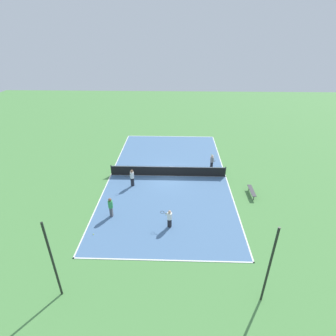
{
  "coord_description": "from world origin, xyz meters",
  "views": [
    {
      "loc": [
        -0.71,
        22.75,
        13.08
      ],
      "look_at": [
        0.0,
        0.0,
        0.9
      ],
      "focal_mm": 28.0,
      "sensor_mm": 36.0,
      "label": 1
    }
  ],
  "objects_px": {
    "tennis_ball_near_net": "(93,234)",
    "tennis_net": "(168,171)",
    "player_far_white": "(132,177)",
    "fence_post_back_right": "(53,261)",
    "bench": "(252,191)",
    "tennis_ball_far_baseline": "(166,214)",
    "player_far_green": "(111,206)",
    "player_near_white": "(169,218)",
    "player_baseline_gray": "(212,161)",
    "fence_post_back_left": "(269,267)",
    "tennis_ball_left_sideline": "(212,155)"
  },
  "relations": [
    {
      "from": "tennis_net",
      "to": "tennis_ball_far_baseline",
      "type": "bearing_deg",
      "value": 90.4
    },
    {
      "from": "player_far_green",
      "to": "fence_post_back_left",
      "type": "xyz_separation_m",
      "value": [
        -9.73,
        6.88,
        1.56
      ]
    },
    {
      "from": "player_near_white",
      "to": "fence_post_back_right",
      "type": "height_order",
      "value": "fence_post_back_right"
    },
    {
      "from": "player_far_white",
      "to": "tennis_ball_far_baseline",
      "type": "relative_size",
      "value": 24.83
    },
    {
      "from": "player_far_green",
      "to": "player_far_white",
      "type": "distance_m",
      "value": 4.61
    },
    {
      "from": "tennis_net",
      "to": "player_baseline_gray",
      "type": "height_order",
      "value": "player_baseline_gray"
    },
    {
      "from": "tennis_ball_left_sideline",
      "to": "player_baseline_gray",
      "type": "bearing_deg",
      "value": 83.0
    },
    {
      "from": "player_far_green",
      "to": "player_baseline_gray",
      "type": "relative_size",
      "value": 1.05
    },
    {
      "from": "tennis_net",
      "to": "bench",
      "type": "height_order",
      "value": "tennis_net"
    },
    {
      "from": "player_far_green",
      "to": "player_baseline_gray",
      "type": "height_order",
      "value": "player_far_green"
    },
    {
      "from": "player_near_white",
      "to": "fence_post_back_right",
      "type": "relative_size",
      "value": 0.29
    },
    {
      "from": "tennis_ball_far_baseline",
      "to": "player_baseline_gray",
      "type": "bearing_deg",
      "value": -119.74
    },
    {
      "from": "tennis_net",
      "to": "fence_post_back_left",
      "type": "xyz_separation_m",
      "value": [
        -5.5,
        13.38,
        1.96
      ]
    },
    {
      "from": "bench",
      "to": "tennis_ball_near_net",
      "type": "xyz_separation_m",
      "value": [
        12.59,
        5.55,
        -0.34
      ]
    },
    {
      "from": "bench",
      "to": "player_far_green",
      "type": "height_order",
      "value": "player_far_green"
    },
    {
      "from": "tennis_ball_left_sideline",
      "to": "player_near_white",
      "type": "bearing_deg",
      "value": 70.12
    },
    {
      "from": "player_far_green",
      "to": "fence_post_back_right",
      "type": "distance_m",
      "value": 7.16
    },
    {
      "from": "player_far_green",
      "to": "player_baseline_gray",
      "type": "xyz_separation_m",
      "value": [
        -8.73,
        -8.11,
        -0.04
      ]
    },
    {
      "from": "tennis_ball_near_net",
      "to": "fence_post_back_right",
      "type": "distance_m",
      "value": 5.36
    },
    {
      "from": "tennis_ball_near_net",
      "to": "tennis_ball_far_baseline",
      "type": "relative_size",
      "value": 1.0
    },
    {
      "from": "player_baseline_gray",
      "to": "tennis_net",
      "type": "bearing_deg",
      "value": -81.3
    },
    {
      "from": "tennis_net",
      "to": "player_baseline_gray",
      "type": "distance_m",
      "value": 4.8
    },
    {
      "from": "tennis_net",
      "to": "player_far_white",
      "type": "height_order",
      "value": "player_far_white"
    },
    {
      "from": "tennis_ball_left_sideline",
      "to": "tennis_ball_near_net",
      "type": "distance_m",
      "value": 16.96
    },
    {
      "from": "tennis_net",
      "to": "tennis_ball_left_sideline",
      "type": "height_order",
      "value": "tennis_net"
    },
    {
      "from": "player_far_white",
      "to": "fence_post_back_left",
      "type": "relative_size",
      "value": 0.33
    },
    {
      "from": "player_far_green",
      "to": "fence_post_back_right",
      "type": "xyz_separation_m",
      "value": [
        1.27,
        6.88,
        1.56
      ]
    },
    {
      "from": "player_far_green",
      "to": "bench",
      "type": "bearing_deg",
      "value": 109.32
    },
    {
      "from": "bench",
      "to": "player_far_green",
      "type": "xyz_separation_m",
      "value": [
        11.73,
        3.4,
        0.58
      ]
    },
    {
      "from": "player_far_white",
      "to": "fence_post_back_right",
      "type": "height_order",
      "value": "fence_post_back_right"
    },
    {
      "from": "player_far_green",
      "to": "player_near_white",
      "type": "relative_size",
      "value": 1.12
    },
    {
      "from": "player_baseline_gray",
      "to": "player_near_white",
      "type": "bearing_deg",
      "value": -35.21
    },
    {
      "from": "bench",
      "to": "player_far_green",
      "type": "distance_m",
      "value": 12.23
    },
    {
      "from": "tennis_net",
      "to": "player_baseline_gray",
      "type": "relative_size",
      "value": 7.15
    },
    {
      "from": "tennis_ball_far_baseline",
      "to": "tennis_net",
      "type": "bearing_deg",
      "value": -89.6
    },
    {
      "from": "bench",
      "to": "player_far_green",
      "type": "relative_size",
      "value": 1.14
    },
    {
      "from": "tennis_ball_left_sideline",
      "to": "fence_post_back_right",
      "type": "bearing_deg",
      "value": 60.5
    },
    {
      "from": "player_baseline_gray",
      "to": "bench",
      "type": "bearing_deg",
      "value": 21.51
    },
    {
      "from": "tennis_ball_left_sideline",
      "to": "fence_post_back_left",
      "type": "relative_size",
      "value": 0.01
    },
    {
      "from": "tennis_ball_left_sideline",
      "to": "tennis_ball_near_net",
      "type": "relative_size",
      "value": 1.0
    },
    {
      "from": "bench",
      "to": "player_near_white",
      "type": "relative_size",
      "value": 1.28
    },
    {
      "from": "player_far_white",
      "to": "fence_post_back_right",
      "type": "bearing_deg",
      "value": 29.46
    },
    {
      "from": "tennis_net",
      "to": "fence_post_back_right",
      "type": "xyz_separation_m",
      "value": [
        5.5,
        13.38,
        1.96
      ]
    },
    {
      "from": "tennis_ball_near_net",
      "to": "tennis_net",
      "type": "bearing_deg",
      "value": -120.47
    },
    {
      "from": "player_baseline_gray",
      "to": "tennis_ball_near_net",
      "type": "bearing_deg",
      "value": -54.05
    },
    {
      "from": "player_far_green",
      "to": "tennis_ball_left_sideline",
      "type": "bearing_deg",
      "value": 144.72
    },
    {
      "from": "bench",
      "to": "tennis_ball_far_baseline",
      "type": "bearing_deg",
      "value": -67.43
    },
    {
      "from": "tennis_ball_near_net",
      "to": "tennis_ball_far_baseline",
      "type": "height_order",
      "value": "same"
    },
    {
      "from": "tennis_ball_left_sideline",
      "to": "tennis_ball_far_baseline",
      "type": "distance_m",
      "value": 12.26
    },
    {
      "from": "bench",
      "to": "fence_post_back_left",
      "type": "height_order",
      "value": "fence_post_back_left"
    }
  ]
}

